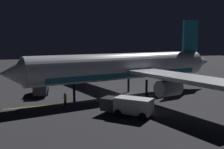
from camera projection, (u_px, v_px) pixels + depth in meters
The scene contains 8 objects.
ground_plane at pixel (124, 96), 42.42m from camera, with size 180.00×180.00×0.20m, color #313136.
apron_guide_stripe at pixel (103, 100), 39.39m from camera, with size 0.24×27.33×0.01m, color gold.
airliner at pixel (127, 67), 42.14m from camera, with size 37.83×37.90×12.37m.
baggage_truck at pixel (41, 87), 43.22m from camera, with size 6.46×2.69×2.45m.
catering_truck at pixel (128, 106), 31.08m from camera, with size 5.72×5.76×2.20m.
ground_crew_worker at pixel (65, 99), 36.00m from camera, with size 0.40×0.40×1.74m.
traffic_cone_near_left at pixel (64, 105), 35.22m from camera, with size 0.50×0.50×0.55m.
traffic_cone_near_right at pixel (86, 88), 48.34m from camera, with size 0.50×0.50×0.55m.
Camera 1 is at (-39.31, 13.82, 8.80)m, focal length 42.83 mm.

